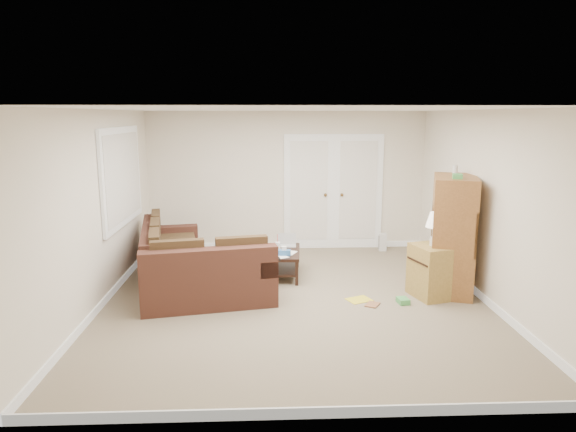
{
  "coord_description": "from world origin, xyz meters",
  "views": [
    {
      "loc": [
        -0.37,
        -6.51,
        2.43
      ],
      "look_at": [
        -0.08,
        0.22,
        1.1
      ],
      "focal_mm": 32.0,
      "sensor_mm": 36.0,
      "label": 1
    }
  ],
  "objects_px": {
    "side_cabinet": "(435,267)",
    "sectional_sofa": "(187,267)",
    "coffee_table": "(284,262)",
    "tv_armoire": "(452,234)"
  },
  "relations": [
    {
      "from": "side_cabinet",
      "to": "sectional_sofa",
      "type": "bearing_deg",
      "value": 156.36
    },
    {
      "from": "coffee_table",
      "to": "side_cabinet",
      "type": "height_order",
      "value": "side_cabinet"
    },
    {
      "from": "coffee_table",
      "to": "sectional_sofa",
      "type": "bearing_deg",
      "value": -154.61
    },
    {
      "from": "tv_armoire",
      "to": "side_cabinet",
      "type": "relative_size",
      "value": 1.49
    },
    {
      "from": "sectional_sofa",
      "to": "side_cabinet",
      "type": "xyz_separation_m",
      "value": [
        3.4,
        -0.46,
        0.1
      ]
    },
    {
      "from": "side_cabinet",
      "to": "coffee_table",
      "type": "bearing_deg",
      "value": 137.47
    },
    {
      "from": "sectional_sofa",
      "to": "coffee_table",
      "type": "height_order",
      "value": "sectional_sofa"
    },
    {
      "from": "coffee_table",
      "to": "tv_armoire",
      "type": "relative_size",
      "value": 0.58
    },
    {
      "from": "coffee_table",
      "to": "side_cabinet",
      "type": "bearing_deg",
      "value": -22.68
    },
    {
      "from": "sectional_sofa",
      "to": "side_cabinet",
      "type": "distance_m",
      "value": 3.43
    }
  ]
}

